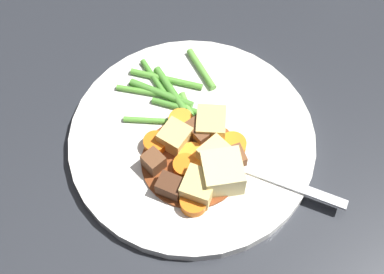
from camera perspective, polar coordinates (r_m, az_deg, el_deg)
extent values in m
plane|color=#26282D|center=(0.62, 0.00, -0.65)|extent=(3.00, 3.00, 0.00)
cylinder|color=white|center=(0.62, 0.00, -0.33)|extent=(0.26, 0.26, 0.01)
cylinder|color=brown|center=(0.59, 0.17, -2.44)|extent=(0.11, 0.11, 0.00)
cylinder|color=orange|center=(0.60, 2.09, -1.10)|extent=(0.04, 0.04, 0.01)
cylinder|color=orange|center=(0.60, -3.66, -0.64)|extent=(0.03, 0.03, 0.01)
cylinder|color=orange|center=(0.61, -1.11, 1.53)|extent=(0.04, 0.04, 0.01)
cylinder|color=orange|center=(0.58, 0.96, -3.69)|extent=(0.03, 0.03, 0.01)
cylinder|color=orange|center=(0.59, -0.69, -2.96)|extent=(0.03, 0.03, 0.01)
cylinder|color=orange|center=(0.60, 4.07, -0.85)|extent=(0.04, 0.04, 0.01)
cylinder|color=orange|center=(0.57, 0.43, -6.49)|extent=(0.04, 0.04, 0.01)
cylinder|color=orange|center=(0.59, 0.42, -2.07)|extent=(0.04, 0.04, 0.01)
cube|color=#E5CC7A|center=(0.58, 2.34, -1.97)|extent=(0.04, 0.04, 0.03)
cube|color=#DBBC6B|center=(0.60, -1.69, -0.06)|extent=(0.04, 0.04, 0.02)
cube|color=#EAD68C|center=(0.57, 3.02, -3.56)|extent=(0.04, 0.04, 0.03)
cube|color=#DBBC6B|center=(0.57, 0.69, -4.95)|extent=(0.04, 0.04, 0.02)
cube|color=#DBBC6B|center=(0.60, 1.88, 1.22)|extent=(0.04, 0.03, 0.03)
cube|color=brown|center=(0.60, 0.91, 0.33)|extent=(0.04, 0.04, 0.02)
cube|color=brown|center=(0.59, -3.83, -2.49)|extent=(0.03, 0.03, 0.02)
cube|color=#4C2B19|center=(0.57, -2.17, -4.92)|extent=(0.03, 0.03, 0.02)
cube|color=brown|center=(0.59, 3.99, -2.15)|extent=(0.03, 0.03, 0.02)
cylinder|color=#4C8E33|center=(0.65, -3.80, 5.88)|extent=(0.05, 0.03, 0.01)
cylinder|color=#599E38|center=(0.65, -2.56, 5.76)|extent=(0.03, 0.08, 0.01)
cylinder|color=#599E38|center=(0.64, -4.16, 4.40)|extent=(0.02, 0.08, 0.01)
cylinder|color=#66AD42|center=(0.62, -0.30, 1.97)|extent=(0.06, 0.03, 0.01)
cylinder|color=#4C8E33|center=(0.64, -3.06, 4.32)|extent=(0.04, 0.07, 0.01)
cylinder|color=#4C8E33|center=(0.64, -2.13, 4.72)|extent=(0.06, 0.04, 0.01)
cylinder|color=#66AD42|center=(0.66, 0.93, 6.75)|extent=(0.06, 0.03, 0.01)
cylinder|color=#599E38|center=(0.62, -3.00, 1.58)|extent=(0.01, 0.08, 0.01)
cylinder|color=#4C8E33|center=(0.63, -1.05, 2.91)|extent=(0.03, 0.07, 0.01)
cube|color=silver|center=(0.59, 9.86, -4.73)|extent=(0.06, 0.11, 0.00)
cube|color=silver|center=(0.60, 3.82, -2.53)|extent=(0.03, 0.03, 0.00)
cylinder|color=silver|center=(0.60, 1.49, -0.82)|extent=(0.02, 0.04, 0.00)
cylinder|color=silver|center=(0.60, 1.26, -1.30)|extent=(0.02, 0.04, 0.00)
cylinder|color=silver|center=(0.60, 1.03, -1.79)|extent=(0.02, 0.04, 0.00)
cylinder|color=silver|center=(0.60, 0.80, -2.28)|extent=(0.02, 0.04, 0.00)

